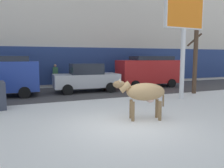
# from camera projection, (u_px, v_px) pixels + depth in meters

# --- Properties ---
(ground_plane) EXTENTS (120.00, 120.00, 0.00)m
(ground_plane) POSITION_uv_depth(u_px,v_px,m) (125.00, 126.00, 7.44)
(ground_plane) COLOR white
(road_strip) EXTENTS (60.00, 5.60, 0.01)m
(road_strip) POSITION_uv_depth(u_px,v_px,m) (75.00, 92.00, 14.45)
(road_strip) COLOR #423F3F
(road_strip) RESTS_ON ground
(building_facade) EXTENTS (44.00, 6.10, 13.00)m
(building_facade) POSITION_uv_depth(u_px,v_px,m) (58.00, 8.00, 19.28)
(building_facade) COLOR beige
(building_facade) RESTS_ON ground
(cow_tan) EXTENTS (1.93, 0.98, 1.54)m
(cow_tan) POSITION_uv_depth(u_px,v_px,m) (144.00, 93.00, 8.09)
(cow_tan) COLOR tan
(cow_tan) RESTS_ON ground
(billboard) EXTENTS (2.53, 0.40, 5.56)m
(billboard) POSITION_uv_depth(u_px,v_px,m) (184.00, 18.00, 11.73)
(billboard) COLOR silver
(billboard) RESTS_ON ground
(car_silver_sedan) EXTENTS (4.25, 2.09, 1.84)m
(car_silver_sedan) POSITION_uv_depth(u_px,v_px,m) (86.00, 78.00, 14.61)
(car_silver_sedan) COLOR #B7BABF
(car_silver_sedan) RESTS_ON ground
(car_red_van) EXTENTS (4.66, 2.24, 2.32)m
(car_red_van) POSITION_uv_depth(u_px,v_px,m) (148.00, 71.00, 16.95)
(car_red_van) COLOR red
(car_red_van) RESTS_ON ground
(pedestrian_far_left) EXTENTS (0.36, 0.24, 1.73)m
(pedestrian_far_left) POSITION_uv_depth(u_px,v_px,m) (55.00, 76.00, 16.48)
(pedestrian_far_left) COLOR #282833
(pedestrian_far_left) RESTS_ON ground
(bare_tree_left_lot) EXTENTS (1.27, 0.79, 4.90)m
(bare_tree_left_lot) POSITION_uv_depth(u_px,v_px,m) (195.00, 52.00, 13.78)
(bare_tree_left_lot) COLOR #4C3828
(bare_tree_left_lot) RESTS_ON ground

